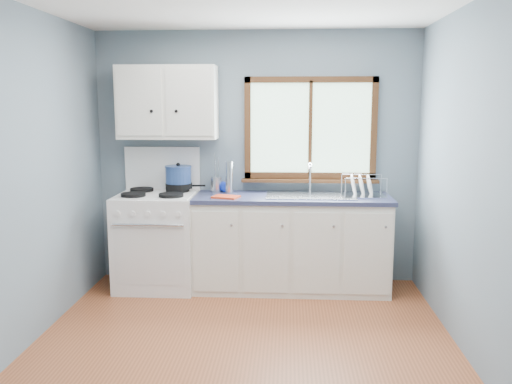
# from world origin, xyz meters

# --- Properties ---
(floor) EXTENTS (3.20, 3.60, 0.02)m
(floor) POSITION_xyz_m (0.00, 0.00, -0.01)
(floor) COLOR #A1542E
(floor) RESTS_ON ground
(wall_back) EXTENTS (3.20, 0.02, 2.50)m
(wall_back) POSITION_xyz_m (0.00, 1.81, 1.25)
(wall_back) COLOR slate
(wall_back) RESTS_ON ground
(wall_front) EXTENTS (3.20, 0.02, 2.50)m
(wall_front) POSITION_xyz_m (0.00, -1.81, 1.25)
(wall_front) COLOR slate
(wall_front) RESTS_ON ground
(wall_left) EXTENTS (0.02, 3.60, 2.50)m
(wall_left) POSITION_xyz_m (-1.61, 0.00, 1.25)
(wall_left) COLOR slate
(wall_left) RESTS_ON ground
(wall_right) EXTENTS (0.02, 3.60, 2.50)m
(wall_right) POSITION_xyz_m (1.61, 0.00, 1.25)
(wall_right) COLOR slate
(wall_right) RESTS_ON ground
(gas_range) EXTENTS (0.76, 0.69, 1.36)m
(gas_range) POSITION_xyz_m (-0.95, 1.47, 0.49)
(gas_range) COLOR white
(gas_range) RESTS_ON floor
(base_cabinets) EXTENTS (1.85, 0.60, 0.88)m
(base_cabinets) POSITION_xyz_m (0.36, 1.49, 0.41)
(base_cabinets) COLOR white
(base_cabinets) RESTS_ON floor
(countertop) EXTENTS (1.89, 0.64, 0.04)m
(countertop) POSITION_xyz_m (0.36, 1.49, 0.90)
(countertop) COLOR #232844
(countertop) RESTS_ON base_cabinets
(sink) EXTENTS (0.84, 0.46, 0.44)m
(sink) POSITION_xyz_m (0.54, 1.49, 0.86)
(sink) COLOR silver
(sink) RESTS_ON countertop
(window) EXTENTS (1.36, 0.10, 1.03)m
(window) POSITION_xyz_m (0.54, 1.77, 1.48)
(window) COLOR #9EC6A8
(window) RESTS_ON wall_back
(upper_cabinets) EXTENTS (0.95, 0.35, 0.70)m
(upper_cabinets) POSITION_xyz_m (-0.85, 1.63, 1.80)
(upper_cabinets) COLOR white
(upper_cabinets) RESTS_ON wall_back
(skillet) EXTENTS (0.41, 0.29, 0.05)m
(skillet) POSITION_xyz_m (-0.76, 1.63, 0.99)
(skillet) COLOR black
(skillet) RESTS_ON gas_range
(stockpot) EXTENTS (0.29, 0.29, 0.26)m
(stockpot) POSITION_xyz_m (-0.76, 1.62, 1.07)
(stockpot) COLOR navy
(stockpot) RESTS_ON gas_range
(utensil_crock) EXTENTS (0.14, 0.14, 0.38)m
(utensil_crock) POSITION_xyz_m (-0.39, 1.69, 1.00)
(utensil_crock) COLOR silver
(utensil_crock) RESTS_ON countertop
(thermos) EXTENTS (0.08, 0.08, 0.31)m
(thermos) POSITION_xyz_m (-0.25, 1.59, 1.08)
(thermos) COLOR silver
(thermos) RESTS_ON countertop
(soap_bottle) EXTENTS (0.13, 0.13, 0.26)m
(soap_bottle) POSITION_xyz_m (-0.29, 1.65, 1.05)
(soap_bottle) COLOR #1431C2
(soap_bottle) RESTS_ON countertop
(dish_towel) EXTENTS (0.28, 0.23, 0.02)m
(dish_towel) POSITION_xyz_m (-0.26, 1.35, 0.93)
(dish_towel) COLOR red
(dish_towel) RESTS_ON countertop
(dish_rack) EXTENTS (0.41, 0.31, 0.21)m
(dish_rack) POSITION_xyz_m (1.03, 1.50, 0.97)
(dish_rack) COLOR silver
(dish_rack) RESTS_ON countertop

